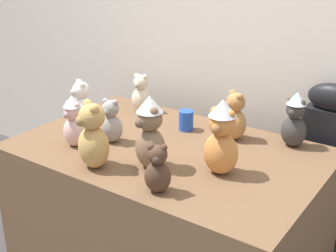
# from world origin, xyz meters

# --- Properties ---
(wall_back) EXTENTS (7.00, 0.08, 2.60)m
(wall_back) POSITION_xyz_m (0.00, 0.99, 1.30)
(wall_back) COLOR silver
(wall_back) RESTS_ON ground_plane
(display_table) EXTENTS (1.52, 0.98, 0.76)m
(display_table) POSITION_xyz_m (0.00, 0.25, 0.38)
(display_table) COLOR brown
(display_table) RESTS_ON ground_plane
(instrument_case) EXTENTS (0.28, 0.13, 1.05)m
(instrument_case) POSITION_xyz_m (0.62, 0.87, 0.53)
(instrument_case) COLOR black
(instrument_case) RESTS_ON ground_plane
(teddy_bear_caramel) EXTENTS (0.17, 0.16, 0.26)m
(teddy_bear_caramel) POSITION_xyz_m (0.22, 0.54, 0.88)
(teddy_bear_caramel) COLOR #B27A42
(teddy_bear_caramel) RESTS_ON display_table
(teddy_bear_ash) EXTENTS (0.14, 0.12, 0.23)m
(teddy_bear_ash) POSITION_xyz_m (-0.29, 0.15, 0.87)
(teddy_bear_ash) COLOR gray
(teddy_bear_ash) RESTS_ON display_table
(teddy_bear_snow) EXTENTS (0.17, 0.16, 0.25)m
(teddy_bear_snow) POSITION_xyz_m (-0.59, 0.25, 0.88)
(teddy_bear_snow) COLOR white
(teddy_bear_snow) RESTS_ON display_table
(teddy_bear_blush) EXTENTS (0.13, 0.11, 0.27)m
(teddy_bear_blush) POSITION_xyz_m (-0.41, 0.01, 0.89)
(teddy_bear_blush) COLOR beige
(teddy_bear_blush) RESTS_ON display_table
(teddy_bear_ginger) EXTENTS (0.16, 0.14, 0.35)m
(teddy_bear_ginger) POSITION_xyz_m (0.34, 0.17, 0.93)
(teddy_bear_ginger) COLOR #D17F3D
(teddy_bear_ginger) RESTS_ON display_table
(teddy_bear_cocoa) EXTENTS (0.14, 0.14, 0.22)m
(teddy_bear_cocoa) POSITION_xyz_m (0.21, -0.13, 0.86)
(teddy_bear_cocoa) COLOR #4C3323
(teddy_bear_cocoa) RESTS_ON display_table
(teddy_bear_honey) EXTENTS (0.20, 0.19, 0.32)m
(teddy_bear_honey) POSITION_xyz_m (-0.16, -0.11, 0.90)
(teddy_bear_honey) COLOR tan
(teddy_bear_honey) RESTS_ON display_table
(teddy_bear_cream) EXTENTS (0.13, 0.12, 0.23)m
(teddy_bear_cream) POSITION_xyz_m (-0.44, 0.60, 0.87)
(teddy_bear_cream) COLOR beige
(teddy_bear_cream) RESTS_ON display_table
(teddy_bear_charcoal) EXTENTS (0.14, 0.12, 0.29)m
(teddy_bear_charcoal) POSITION_xyz_m (0.50, 0.63, 0.90)
(teddy_bear_charcoal) COLOR #383533
(teddy_bear_charcoal) RESTS_ON display_table
(teddy_bear_mocha) EXTENTS (0.20, 0.19, 0.34)m
(teddy_bear_mocha) POSITION_xyz_m (0.05, 0.04, 0.93)
(teddy_bear_mocha) COLOR #7F6047
(teddy_bear_mocha) RESTS_ON display_table
(party_cup_blue) EXTENTS (0.08, 0.08, 0.11)m
(party_cup_blue) POSITION_xyz_m (-0.06, 0.51, 0.81)
(party_cup_blue) COLOR blue
(party_cup_blue) RESTS_ON display_table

